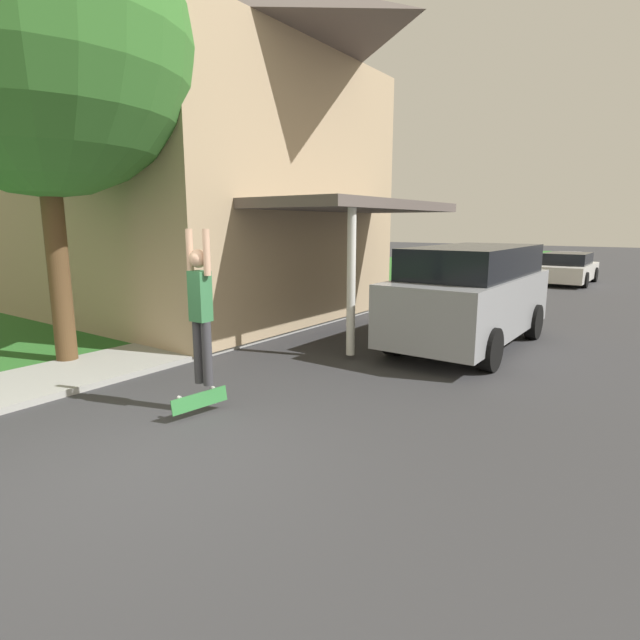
% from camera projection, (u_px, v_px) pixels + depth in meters
% --- Properties ---
extents(ground_plane, '(120.00, 120.00, 0.00)m').
position_uv_depth(ground_plane, '(147.00, 461.00, 5.32)').
color(ground_plane, '#333335').
extents(lawn, '(10.00, 80.00, 0.08)m').
position_uv_depth(lawn, '(157.00, 308.00, 14.69)').
color(lawn, '#2D6B28').
rests_on(lawn, ground_plane).
extents(sidewalk, '(1.80, 80.00, 0.10)m').
position_uv_depth(sidewalk, '(269.00, 326.00, 12.16)').
color(sidewalk, '#9E9E99').
rests_on(sidewalk, ground_plane).
extents(house, '(12.74, 8.29, 9.37)m').
position_uv_depth(house, '(174.00, 135.00, 14.04)').
color(house, tan).
rests_on(house, lawn).
extents(lawn_tree_near, '(4.97, 4.97, 7.81)m').
position_uv_depth(lawn_tree_near, '(36.00, 40.00, 7.98)').
color(lawn_tree_near, brown).
rests_on(lawn_tree_near, lawn).
extents(suv_parked, '(2.07, 4.90, 2.05)m').
position_uv_depth(suv_parked, '(471.00, 294.00, 10.15)').
color(suv_parked, gray).
rests_on(suv_parked, ground_plane).
extents(car_down_street, '(1.97, 4.33, 1.30)m').
position_uv_depth(car_down_street, '(567.00, 269.00, 21.10)').
color(car_down_street, silver).
rests_on(car_down_street, ground_plane).
extents(skateboarder, '(0.41, 0.24, 2.04)m').
position_uv_depth(skateboarder, '(201.00, 305.00, 6.45)').
color(skateboarder, '#38383D').
rests_on(skateboarder, ground_plane).
extents(skateboard, '(0.23, 0.80, 0.25)m').
position_uv_depth(skateboard, '(200.00, 400.00, 6.54)').
color(skateboard, '#337F3D').
rests_on(skateboard, ground_plane).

